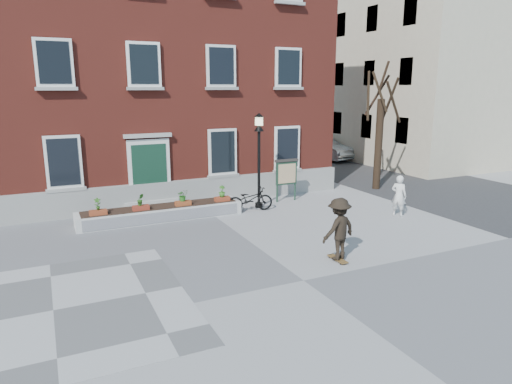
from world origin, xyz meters
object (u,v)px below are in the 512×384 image
lamp_post (259,147)px  notice_board (286,173)px  bicycle (250,199)px  bystander (399,196)px  parked_car (321,148)px  skateboarder (339,229)px

lamp_post → notice_board: lamp_post is taller
bicycle → notice_board: size_ratio=1.03×
bystander → notice_board: 4.89m
bystander → notice_board: size_ratio=0.87×
lamp_post → notice_board: size_ratio=2.10×
bystander → bicycle: bearing=28.7°
bicycle → lamp_post: 2.16m
bicycle → notice_board: bearing=-61.0°
parked_car → skateboarder: 19.31m
bystander → lamp_post: bearing=21.8°
parked_car → skateboarder: skateboarder is taller
notice_board → skateboarder: size_ratio=0.99×
parked_car → bystander: bystander is taller
bystander → lamp_post: 5.87m
bystander → skateboarder: 5.76m
lamp_post → notice_board: 2.07m
bystander → notice_board: notice_board is taller
parked_car → bicycle: bearing=-147.2°
bicycle → bystander: (4.99, -3.09, 0.31)m
bystander → skateboarder: skateboarder is taller
lamp_post → notice_board: bearing=16.6°
bicycle → skateboarder: skateboarder is taller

